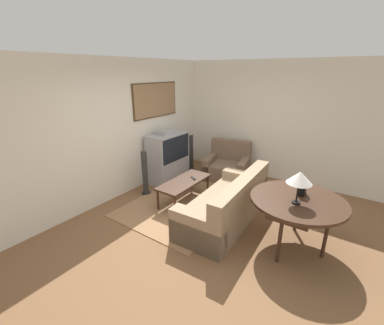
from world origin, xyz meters
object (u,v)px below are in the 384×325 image
(tv, at_px, (168,157))
(coffee_table, at_px, (184,183))
(couch, at_px, (227,205))
(mantel_clock, at_px, (303,188))
(armchair, at_px, (227,167))
(speaker_tower_right, at_px, (191,154))
(console_table, at_px, (298,203))
(table_lamp, at_px, (300,178))
(speaker_tower_left, at_px, (145,174))

(tv, bearing_deg, coffee_table, -124.28)
(couch, distance_m, mantel_clock, 1.26)
(armchair, xyz_separation_m, speaker_tower_right, (-0.11, 0.99, 0.16))
(tv, relative_size, armchair, 1.07)
(tv, bearing_deg, speaker_tower_right, -4.28)
(tv, distance_m, coffee_table, 1.14)
(coffee_table, height_order, console_table, console_table)
(tv, distance_m, table_lamp, 3.27)
(coffee_table, xyz_separation_m, speaker_tower_right, (1.46, 0.87, 0.04))
(couch, height_order, console_table, couch)
(armchair, distance_m, table_lamp, 2.91)
(tv, distance_m, couch, 2.12)
(coffee_table, relative_size, speaker_tower_left, 1.29)
(coffee_table, xyz_separation_m, table_lamp, (-0.35, -2.13, 0.75))
(couch, xyz_separation_m, speaker_tower_left, (-0.05, 1.89, 0.14))
(table_lamp, height_order, speaker_tower_left, table_lamp)
(couch, relative_size, speaker_tower_left, 2.23)
(console_table, bearing_deg, speaker_tower_right, 60.94)
(tv, xyz_separation_m, coffee_table, (-0.63, -0.93, -0.18))
(console_table, relative_size, speaker_tower_left, 1.39)
(console_table, distance_m, speaker_tower_left, 3.01)
(armchair, height_order, speaker_tower_left, speaker_tower_left)
(mantel_clock, bearing_deg, armchair, 51.28)
(mantel_clock, bearing_deg, tv, 77.63)
(console_table, relative_size, table_lamp, 2.84)
(couch, height_order, mantel_clock, mantel_clock)
(table_lamp, distance_m, mantel_clock, 0.41)
(armchair, xyz_separation_m, speaker_tower_left, (-1.77, 0.99, 0.16))
(couch, relative_size, speaker_tower_right, 2.23)
(couch, distance_m, coffee_table, 1.03)
(table_lamp, distance_m, speaker_tower_left, 3.09)
(couch, distance_m, table_lamp, 1.41)
(table_lamp, bearing_deg, console_table, 0.82)
(mantel_clock, distance_m, speaker_tower_left, 3.04)
(coffee_table, relative_size, mantel_clock, 5.81)
(armchair, relative_size, mantel_clock, 5.53)
(speaker_tower_left, bearing_deg, speaker_tower_right, 0.00)
(mantel_clock, relative_size, speaker_tower_left, 0.22)
(mantel_clock, bearing_deg, speaker_tower_right, 63.48)
(armchair, relative_size, speaker_tower_right, 1.23)
(tv, distance_m, console_table, 3.18)
(tv, height_order, armchair, tv)
(coffee_table, distance_m, mantel_clock, 2.19)
(table_lamp, relative_size, speaker_tower_right, 0.49)
(couch, relative_size, coffee_table, 1.73)
(tv, xyz_separation_m, couch, (-0.78, -1.95, -0.27))
(coffee_table, relative_size, console_table, 0.92)
(couch, height_order, speaker_tower_right, speaker_tower_right)
(coffee_table, relative_size, speaker_tower_right, 1.29)
(speaker_tower_left, bearing_deg, mantel_clock, -87.05)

